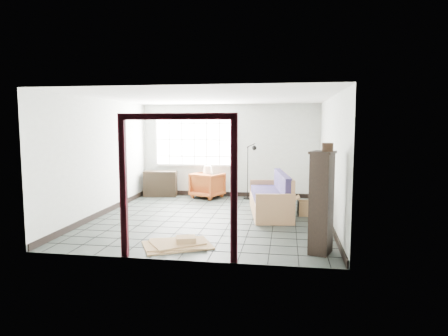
% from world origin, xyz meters
% --- Properties ---
extents(ground, '(5.50, 5.50, 0.00)m').
position_xyz_m(ground, '(0.00, 0.00, 0.00)').
color(ground, black).
rests_on(ground, ground).
extents(room_shell, '(5.02, 5.52, 2.61)m').
position_xyz_m(room_shell, '(0.00, 0.03, 1.68)').
color(room_shell, '#B2B6AF').
rests_on(room_shell, ground).
extents(window_panel, '(2.32, 0.08, 1.52)m').
position_xyz_m(window_panel, '(-1.00, 2.70, 1.60)').
color(window_panel, silver).
rests_on(window_panel, ground).
extents(doorway_trim, '(1.80, 0.08, 2.20)m').
position_xyz_m(doorway_trim, '(0.00, -2.70, 1.38)').
color(doorway_trim, '#3C0D16').
rests_on(doorway_trim, ground).
extents(futon_sofa, '(1.10, 2.22, 0.94)m').
position_xyz_m(futon_sofa, '(1.31, 0.62, 0.34)').
color(futon_sofa, '#926642').
rests_on(futon_sofa, ground).
extents(armchair, '(0.97, 0.95, 0.77)m').
position_xyz_m(armchair, '(-0.57, 2.40, 0.39)').
color(armchair, maroon).
rests_on(armchair, ground).
extents(side_table, '(0.55, 0.55, 0.48)m').
position_xyz_m(side_table, '(-0.51, 2.40, 0.40)').
color(side_table, black).
rests_on(side_table, ground).
extents(table_lamp, '(0.29, 0.29, 0.41)m').
position_xyz_m(table_lamp, '(-0.56, 2.41, 0.77)').
color(table_lamp, black).
rests_on(table_lamp, side_table).
extents(projector, '(0.34, 0.30, 0.11)m').
position_xyz_m(projector, '(-0.52, 2.41, 0.53)').
color(projector, silver).
rests_on(projector, side_table).
extents(floor_lamp, '(0.41, 0.37, 1.54)m').
position_xyz_m(floor_lamp, '(0.64, 2.33, 0.82)').
color(floor_lamp, black).
rests_on(floor_lamp, ground).
extents(console_shelf, '(0.96, 0.48, 0.72)m').
position_xyz_m(console_shelf, '(-1.94, 2.40, 0.36)').
color(console_shelf, black).
rests_on(console_shelf, ground).
extents(tall_shelf, '(0.47, 0.53, 1.62)m').
position_xyz_m(tall_shelf, '(2.15, -2.07, 0.83)').
color(tall_shelf, black).
rests_on(tall_shelf, ground).
extents(pot, '(0.18, 0.18, 0.13)m').
position_xyz_m(pot, '(2.21, -2.14, 1.69)').
color(pot, black).
rests_on(pot, tall_shelf).
extents(open_box, '(0.79, 0.41, 0.44)m').
position_xyz_m(open_box, '(2.11, 0.63, 0.16)').
color(open_box, olive).
rests_on(open_box, ground).
extents(cardboard_pile, '(1.34, 1.20, 0.16)m').
position_xyz_m(cardboard_pile, '(-0.17, -2.06, 0.04)').
color(cardboard_pile, olive).
rests_on(cardboard_pile, ground).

